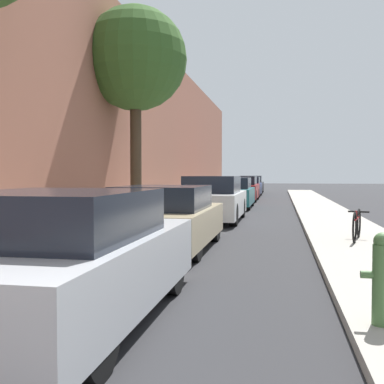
{
  "coord_description": "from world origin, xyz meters",
  "views": [
    {
      "loc": [
        1.27,
        0.72,
        1.51
      ],
      "look_at": [
        -0.52,
        10.11,
        1.14
      ],
      "focal_mm": 43.24,
      "sensor_mm": 36.0,
      "label": 1
    }
  ],
  "objects_px": {
    "parked_car_teal": "(231,193)",
    "parked_car_navy": "(248,187)",
    "parked_car_black": "(251,185)",
    "parked_car_champagne": "(165,218)",
    "bicycle": "(357,225)",
    "parked_car_white": "(213,200)",
    "fire_hydrant": "(382,278)",
    "parked_car_red": "(243,189)",
    "parked_car_silver": "(63,259)",
    "street_tree_far": "(135,60)"
  },
  "relations": [
    {
      "from": "parked_car_silver",
      "to": "fire_hydrant",
      "type": "relative_size",
      "value": 4.66
    },
    {
      "from": "parked_car_silver",
      "to": "parked_car_teal",
      "type": "xyz_separation_m",
      "value": [
        0.01,
        16.16,
        0.0
      ]
    },
    {
      "from": "parked_car_champagne",
      "to": "parked_car_red",
      "type": "bearing_deg",
      "value": 89.39
    },
    {
      "from": "street_tree_far",
      "to": "parked_car_white",
      "type": "bearing_deg",
      "value": 26.37
    },
    {
      "from": "parked_car_red",
      "to": "parked_car_white",
      "type": "bearing_deg",
      "value": -90.09
    },
    {
      "from": "parked_car_silver",
      "to": "parked_car_champagne",
      "type": "bearing_deg",
      "value": 91.16
    },
    {
      "from": "parked_car_black",
      "to": "fire_hydrant",
      "type": "relative_size",
      "value": 4.66
    },
    {
      "from": "bicycle",
      "to": "parked_car_teal",
      "type": "bearing_deg",
      "value": 123.88
    },
    {
      "from": "fire_hydrant",
      "to": "street_tree_far",
      "type": "bearing_deg",
      "value": 120.09
    },
    {
      "from": "parked_car_champagne",
      "to": "bicycle",
      "type": "relative_size",
      "value": 2.6
    },
    {
      "from": "parked_car_teal",
      "to": "bicycle",
      "type": "bearing_deg",
      "value": -70.08
    },
    {
      "from": "parked_car_silver",
      "to": "parked_car_champagne",
      "type": "height_order",
      "value": "parked_car_silver"
    },
    {
      "from": "parked_car_teal",
      "to": "parked_car_red",
      "type": "relative_size",
      "value": 0.89
    },
    {
      "from": "parked_car_red",
      "to": "bicycle",
      "type": "bearing_deg",
      "value": -76.99
    },
    {
      "from": "parked_car_silver",
      "to": "parked_car_navy",
      "type": "height_order",
      "value": "parked_car_silver"
    },
    {
      "from": "parked_car_silver",
      "to": "parked_car_black",
      "type": "xyz_separation_m",
      "value": [
        -0.07,
        32.19,
        0.02
      ]
    },
    {
      "from": "fire_hydrant",
      "to": "parked_car_black",
      "type": "bearing_deg",
      "value": 95.64
    },
    {
      "from": "parked_car_champagne",
      "to": "parked_car_navy",
      "type": "distance_m",
      "value": 22.42
    },
    {
      "from": "parked_car_silver",
      "to": "parked_car_red",
      "type": "xyz_separation_m",
      "value": [
        0.09,
        21.72,
        0.02
      ]
    },
    {
      "from": "parked_car_white",
      "to": "parked_car_navy",
      "type": "relative_size",
      "value": 1.06
    },
    {
      "from": "parked_car_red",
      "to": "parked_car_black",
      "type": "height_order",
      "value": "parked_car_red"
    },
    {
      "from": "parked_car_white",
      "to": "bicycle",
      "type": "height_order",
      "value": "parked_car_white"
    },
    {
      "from": "parked_car_navy",
      "to": "fire_hydrant",
      "type": "distance_m",
      "value": 27.11
    },
    {
      "from": "parked_car_champagne",
      "to": "fire_hydrant",
      "type": "relative_size",
      "value": 4.6
    },
    {
      "from": "parked_car_teal",
      "to": "parked_car_black",
      "type": "distance_m",
      "value": 16.03
    },
    {
      "from": "parked_car_teal",
      "to": "parked_car_navy",
      "type": "xyz_separation_m",
      "value": [
        0.01,
        10.89,
        -0.01
      ]
    },
    {
      "from": "parked_car_teal",
      "to": "parked_car_red",
      "type": "bearing_deg",
      "value": 89.2
    },
    {
      "from": "parked_car_silver",
      "to": "bicycle",
      "type": "distance_m",
      "value": 6.92
    },
    {
      "from": "parked_car_navy",
      "to": "parked_car_black",
      "type": "height_order",
      "value": "parked_car_black"
    },
    {
      "from": "fire_hydrant",
      "to": "bicycle",
      "type": "relative_size",
      "value": 0.56
    },
    {
      "from": "parked_car_navy",
      "to": "fire_hydrant",
      "type": "relative_size",
      "value": 4.88
    },
    {
      "from": "parked_car_teal",
      "to": "street_tree_far",
      "type": "height_order",
      "value": "street_tree_far"
    },
    {
      "from": "parked_car_black",
      "to": "fire_hydrant",
      "type": "height_order",
      "value": "parked_car_black"
    },
    {
      "from": "parked_car_champagne",
      "to": "bicycle",
      "type": "height_order",
      "value": "parked_car_champagne"
    },
    {
      "from": "parked_car_silver",
      "to": "street_tree_far",
      "type": "height_order",
      "value": "street_tree_far"
    },
    {
      "from": "parked_car_silver",
      "to": "parked_car_teal",
      "type": "distance_m",
      "value": 16.16
    },
    {
      "from": "parked_car_red",
      "to": "parked_car_champagne",
      "type": "bearing_deg",
      "value": -90.61
    },
    {
      "from": "parked_car_champagne",
      "to": "parked_car_white",
      "type": "relative_size",
      "value": 0.89
    },
    {
      "from": "parked_car_red",
      "to": "parked_car_navy",
      "type": "xyz_separation_m",
      "value": [
        -0.07,
        5.34,
        -0.02
      ]
    },
    {
      "from": "parked_car_white",
      "to": "parked_car_red",
      "type": "xyz_separation_m",
      "value": [
        0.02,
        11.4,
        -0.02
      ]
    },
    {
      "from": "parked_car_white",
      "to": "fire_hydrant",
      "type": "relative_size",
      "value": 5.18
    },
    {
      "from": "parked_car_white",
      "to": "parked_car_red",
      "type": "height_order",
      "value": "parked_car_white"
    },
    {
      "from": "parked_car_navy",
      "to": "fire_hydrant",
      "type": "xyz_separation_m",
      "value": [
        3.09,
        -26.93,
        -0.08
      ]
    },
    {
      "from": "parked_car_navy",
      "to": "parked_car_teal",
      "type": "bearing_deg",
      "value": -90.04
    },
    {
      "from": "parked_car_black",
      "to": "bicycle",
      "type": "bearing_deg",
      "value": -81.74
    },
    {
      "from": "parked_car_silver",
      "to": "bicycle",
      "type": "relative_size",
      "value": 2.63
    },
    {
      "from": "parked_car_red",
      "to": "parked_car_navy",
      "type": "bearing_deg",
      "value": 90.75
    },
    {
      "from": "parked_car_teal",
      "to": "bicycle",
      "type": "relative_size",
      "value": 2.72
    },
    {
      "from": "parked_car_white",
      "to": "parked_car_teal",
      "type": "bearing_deg",
      "value": 90.58
    },
    {
      "from": "bicycle",
      "to": "parked_car_silver",
      "type": "bearing_deg",
      "value": -109.01
    }
  ]
}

